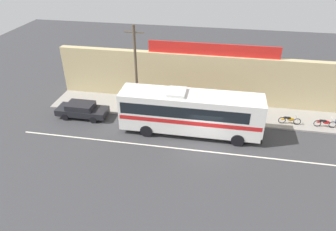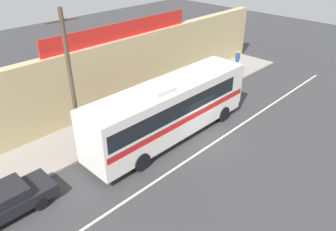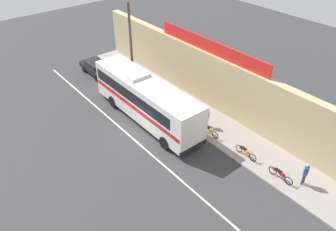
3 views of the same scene
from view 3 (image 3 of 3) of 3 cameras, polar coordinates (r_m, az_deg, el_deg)
ground_plane at (r=25.78m, az=-4.77°, el=-3.29°), size 70.00×70.00×0.00m
sidewalk_slab at (r=28.37m, az=3.82°, el=0.93°), size 30.00×3.60×0.14m
storefront_facade at (r=28.48m, az=7.21°, el=6.35°), size 30.00×0.70×4.80m
storefront_billboard at (r=27.29m, az=7.47°, el=11.90°), size 11.93×0.12×1.10m
road_center_stripe at (r=25.44m, az=-6.24°, el=-3.98°), size 30.00×0.14×0.01m
intercity_bus at (r=26.33m, az=-3.96°, el=3.15°), size 11.45×2.68×3.78m
parked_car at (r=34.78m, az=-12.40°, el=8.24°), size 4.55×1.86×1.37m
utility_pole at (r=29.97m, az=-6.50°, el=11.97°), size 1.60×0.22×8.09m
motorcycle_green at (r=25.39m, az=7.25°, el=-2.55°), size 1.85×0.56×0.94m
motorcycle_orange at (r=23.89m, az=13.44°, el=-6.17°), size 1.88×0.56×0.94m
motorcycle_red at (r=22.83m, az=19.11°, el=-9.70°), size 1.84×0.56×0.94m
pedestrian_far_left at (r=22.67m, az=22.98°, el=-9.18°), size 0.30×0.48×1.71m
pedestrian_by_curb at (r=25.97m, az=6.85°, el=-0.19°), size 0.30×0.48×1.59m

